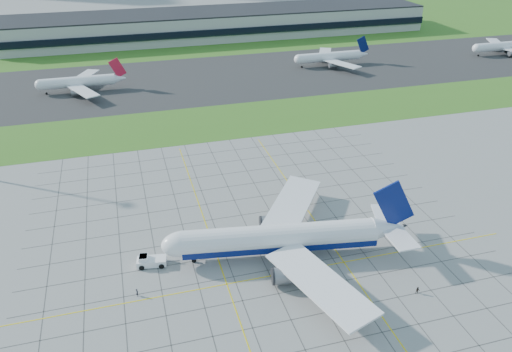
% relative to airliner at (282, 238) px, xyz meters
% --- Properties ---
extents(ground, '(1400.00, 1400.00, 0.00)m').
position_rel_airliner_xyz_m(ground, '(-4.70, -4.38, -5.10)').
color(ground, gray).
rests_on(ground, ground).
extents(grass_median, '(700.00, 35.00, 0.04)m').
position_rel_airliner_xyz_m(grass_median, '(-4.70, 85.62, -5.08)').
color(grass_median, '#3A7020').
rests_on(grass_median, ground).
extents(asphalt_taxiway, '(700.00, 75.00, 0.04)m').
position_rel_airliner_xyz_m(asphalt_taxiway, '(-4.70, 140.62, -5.07)').
color(asphalt_taxiway, '#383838').
rests_on(asphalt_taxiway, ground).
extents(grass_far, '(700.00, 145.00, 0.04)m').
position_rel_airliner_xyz_m(grass_far, '(-4.70, 250.62, -5.08)').
color(grass_far, '#3A7020').
rests_on(grass_far, ground).
extents(apron_markings, '(120.00, 130.00, 0.03)m').
position_rel_airliner_xyz_m(apron_markings, '(-4.27, 6.71, -5.08)').
color(apron_markings, '#474744').
rests_on(apron_markings, ground).
extents(terminal, '(260.00, 43.00, 15.80)m').
position_rel_airliner_xyz_m(terminal, '(35.30, 225.49, 2.79)').
color(terminal, '#B7B7B2').
rests_on(terminal, ground).
extents(airliner, '(58.97, 59.32, 18.65)m').
position_rel_airliner_xyz_m(airliner, '(0.00, 0.00, 0.00)').
color(airliner, white).
rests_on(airliner, ground).
extents(pushback_tug, '(9.93, 4.29, 2.73)m').
position_rel_airliner_xyz_m(pushback_tug, '(-30.13, 4.89, -3.89)').
color(pushback_tug, white).
rests_on(pushback_tug, ground).
extents(crew_near, '(0.50, 0.71, 1.82)m').
position_rel_airliner_xyz_m(crew_near, '(-33.79, -4.80, -4.19)').
color(crew_near, black).
rests_on(crew_near, ground).
extents(crew_far, '(1.05, 1.00, 1.72)m').
position_rel_airliner_xyz_m(crew_far, '(23.88, -20.49, -4.24)').
color(crew_far, black).
rests_on(crew_far, ground).
extents(distant_jet_1, '(36.93, 42.66, 14.08)m').
position_rel_airliner_xyz_m(distant_jet_1, '(-48.38, 137.19, -0.62)').
color(distant_jet_1, white).
rests_on(distant_jet_1, ground).
extents(distant_jet_2, '(38.99, 42.66, 14.08)m').
position_rel_airliner_xyz_m(distant_jet_2, '(74.90, 145.18, -0.61)').
color(distant_jet_2, white).
rests_on(distant_jet_2, ground).
extents(distant_jet_3, '(43.26, 42.66, 14.08)m').
position_rel_airliner_xyz_m(distant_jet_3, '(178.08, 139.29, -0.61)').
color(distant_jet_3, white).
rests_on(distant_jet_3, ground).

